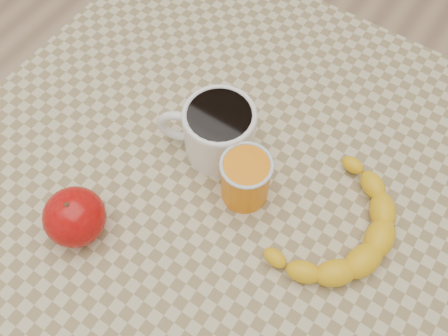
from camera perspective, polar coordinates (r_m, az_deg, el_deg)
The scene contains 6 objects.
ground at distance 1.44m, azimuth -0.00°, elevation -15.13°, with size 3.00×3.00×0.00m, color tan.
table at distance 0.81m, azimuth -0.00°, elevation -3.65°, with size 0.80×0.80×0.75m.
coffee_mug at distance 0.72m, azimuth -0.75°, elevation 4.42°, with size 0.16×0.14×0.09m.
orange_juice_glass at distance 0.68m, azimuth 2.48°, elevation -1.21°, with size 0.07×0.07×0.08m.
apple at distance 0.69m, azimuth -16.70°, elevation -5.37°, with size 0.11×0.11×0.08m.
banana at distance 0.69m, azimuth 12.74°, elevation -6.65°, with size 0.24×0.29×0.04m, color yellow, non-canonical shape.
Camera 1 is at (0.19, -0.29, 1.40)m, focal length 40.00 mm.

